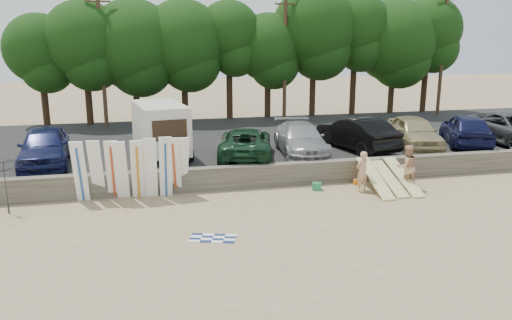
% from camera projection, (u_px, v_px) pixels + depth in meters
% --- Properties ---
extents(ground, '(120.00, 120.00, 0.00)m').
position_uv_depth(ground, '(346.00, 204.00, 19.64)').
color(ground, tan).
rests_on(ground, ground).
extents(seawall, '(44.00, 0.50, 1.00)m').
position_uv_depth(seawall, '(320.00, 172.00, 22.36)').
color(seawall, '#6B6356').
rests_on(seawall, ground).
extents(parking_lot, '(44.00, 14.50, 0.70)m').
position_uv_depth(parking_lot, '(277.00, 142.00, 29.50)').
color(parking_lot, '#282828').
rests_on(parking_lot, ground).
extents(treeline, '(32.32, 6.14, 9.30)m').
position_uv_depth(treeline, '(256.00, 38.00, 34.82)').
color(treeline, '#382616').
rests_on(treeline, parking_lot).
extents(utility_poles, '(25.80, 0.26, 9.00)m').
position_uv_depth(utility_poles, '(285.00, 51.00, 33.90)').
color(utility_poles, '#473321').
rests_on(utility_poles, parking_lot).
extents(box_trailer, '(2.88, 4.38, 2.61)m').
position_uv_depth(box_trailer, '(160.00, 128.00, 23.85)').
color(box_trailer, beige).
rests_on(box_trailer, parking_lot).
extents(car_0, '(2.45, 5.26, 1.74)m').
position_uv_depth(car_0, '(45.00, 147.00, 22.48)').
color(car_0, '#131944').
rests_on(car_0, parking_lot).
extents(car_1, '(3.53, 5.66, 1.46)m').
position_uv_depth(car_1, '(245.00, 143.00, 24.02)').
color(car_1, black).
rests_on(car_1, parking_lot).
extents(car_2, '(2.64, 5.41, 1.52)m').
position_uv_depth(car_2, '(301.00, 139.00, 24.71)').
color(car_2, gray).
rests_on(car_2, parking_lot).
extents(car_3, '(2.93, 5.41, 1.69)m').
position_uv_depth(car_3, '(356.00, 133.00, 25.75)').
color(car_3, black).
rests_on(car_3, parking_lot).
extents(car_4, '(2.88, 5.19, 1.67)m').
position_uv_depth(car_4, '(414.00, 132.00, 26.08)').
color(car_4, tan).
rests_on(car_4, parking_lot).
extents(car_5, '(3.84, 5.47, 1.73)m').
position_uv_depth(car_5, '(466.00, 129.00, 26.73)').
color(car_5, '#0E1134').
rests_on(car_5, parking_lot).
extents(car_6, '(3.12, 6.13, 1.66)m').
position_uv_depth(car_6, '(512.00, 129.00, 27.11)').
color(car_6, '#45484A').
rests_on(car_6, parking_lot).
extents(surfboard_upright_0, '(0.57, 0.71, 2.54)m').
position_uv_depth(surfboard_upright_0, '(80.00, 172.00, 19.48)').
color(surfboard_upright_0, white).
rests_on(surfboard_upright_0, ground).
extents(surfboard_upright_1, '(0.58, 0.78, 2.53)m').
position_uv_depth(surfboard_upright_1, '(96.00, 170.00, 19.76)').
color(surfboard_upright_1, white).
rests_on(surfboard_upright_1, ground).
extents(surfboard_upright_2, '(0.50, 0.78, 2.51)m').
position_uv_depth(surfboard_upright_2, '(113.00, 170.00, 19.79)').
color(surfboard_upright_2, white).
rests_on(surfboard_upright_2, ground).
extents(surfboard_upright_3, '(0.56, 0.87, 2.50)m').
position_uv_depth(surfboard_upright_3, '(121.00, 170.00, 19.76)').
color(surfboard_upright_3, white).
rests_on(surfboard_upright_3, ground).
extents(surfboard_upright_4, '(0.51, 0.80, 2.51)m').
position_uv_depth(surfboard_upright_4, '(138.00, 169.00, 19.88)').
color(surfboard_upright_4, white).
rests_on(surfboard_upright_4, ground).
extents(surfboard_upright_5, '(0.51, 0.63, 2.55)m').
position_uv_depth(surfboard_upright_5, '(151.00, 168.00, 20.00)').
color(surfboard_upright_5, white).
rests_on(surfboard_upright_5, ground).
extents(surfboard_upright_6, '(0.53, 0.55, 2.57)m').
position_uv_depth(surfboard_upright_6, '(166.00, 167.00, 20.14)').
color(surfboard_upright_6, white).
rests_on(surfboard_upright_6, ground).
extents(surfboard_upright_7, '(0.62, 0.84, 2.52)m').
position_uv_depth(surfboard_upright_7, '(174.00, 166.00, 20.35)').
color(surfboard_upright_7, white).
rests_on(surfboard_upright_7, ground).
extents(surfboard_upright_8, '(0.62, 0.91, 2.50)m').
position_uv_depth(surfboard_upright_8, '(182.00, 165.00, 20.51)').
color(surfboard_upright_8, white).
rests_on(surfboard_upright_8, ground).
extents(surfboard_low_0, '(0.56, 2.82, 1.16)m').
position_uv_depth(surfboard_low_0, '(375.00, 178.00, 21.16)').
color(surfboard_low_0, '#D4CB85').
rests_on(surfboard_low_0, ground).
extents(surfboard_low_1, '(0.56, 2.87, 1.01)m').
position_uv_depth(surfboard_low_1, '(388.00, 177.00, 21.48)').
color(surfboard_low_1, '#D4CB85').
rests_on(surfboard_low_1, ground).
extents(surfboard_low_2, '(0.56, 2.85, 1.06)m').
position_uv_depth(surfboard_low_2, '(403.00, 177.00, 21.51)').
color(surfboard_low_2, '#D4CB85').
rests_on(surfboard_low_2, ground).
extents(beachgoer_a, '(0.75, 0.64, 1.74)m').
position_uv_depth(beachgoer_a, '(362.00, 171.00, 21.03)').
color(beachgoer_a, tan).
rests_on(beachgoer_a, ground).
extents(beachgoer_b, '(0.99, 0.80, 1.94)m').
position_uv_depth(beachgoer_b, '(407.00, 167.00, 21.36)').
color(beachgoer_b, tan).
rests_on(beachgoer_b, ground).
extents(cooler, '(0.46, 0.41, 0.32)m').
position_uv_depth(cooler, '(317.00, 186.00, 21.38)').
color(cooler, '#227E48').
rests_on(cooler, ground).
extents(gear_bag, '(0.34, 0.30, 0.22)m').
position_uv_depth(gear_bag, '(357.00, 182.00, 22.21)').
color(gear_bag, orange).
rests_on(gear_bag, ground).
extents(beach_towel, '(1.87, 1.87, 0.00)m').
position_uv_depth(beach_towel, '(213.00, 238.00, 16.29)').
color(beach_towel, white).
rests_on(beach_towel, ground).
extents(beach_umbrella, '(3.26, 3.27, 2.12)m').
position_uv_depth(beach_umbrella, '(7.00, 187.00, 18.26)').
color(beach_umbrella, black).
rests_on(beach_umbrella, ground).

